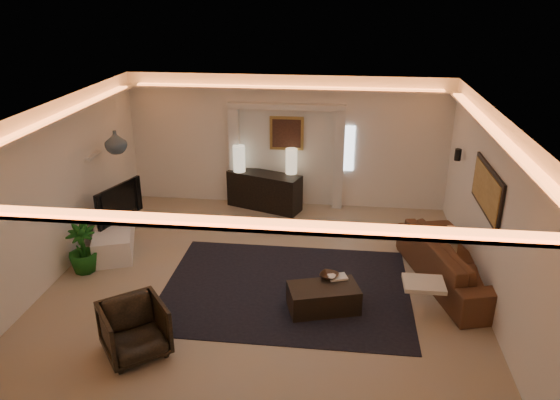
# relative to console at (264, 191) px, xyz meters

# --- Properties ---
(floor) EXTENTS (7.00, 7.00, 0.00)m
(floor) POSITION_rel_console_xyz_m (0.46, -3.16, -0.40)
(floor) COLOR tan
(floor) RESTS_ON ground
(ceiling) EXTENTS (7.00, 7.00, 0.00)m
(ceiling) POSITION_rel_console_xyz_m (0.46, -3.16, 2.50)
(ceiling) COLOR white
(ceiling) RESTS_ON ground
(wall_back) EXTENTS (7.00, 0.00, 7.00)m
(wall_back) POSITION_rel_console_xyz_m (0.46, 0.34, 1.05)
(wall_back) COLOR white
(wall_back) RESTS_ON ground
(wall_front) EXTENTS (7.00, 0.00, 7.00)m
(wall_front) POSITION_rel_console_xyz_m (0.46, -6.66, 1.05)
(wall_front) COLOR white
(wall_front) RESTS_ON ground
(wall_left) EXTENTS (0.00, 7.00, 7.00)m
(wall_left) POSITION_rel_console_xyz_m (-3.04, -3.16, 1.05)
(wall_left) COLOR white
(wall_left) RESTS_ON ground
(wall_right) EXTENTS (0.00, 7.00, 7.00)m
(wall_right) POSITION_rel_console_xyz_m (3.96, -3.16, 1.05)
(wall_right) COLOR white
(wall_right) RESTS_ON ground
(cove_soffit) EXTENTS (7.00, 7.00, 0.04)m
(cove_soffit) POSITION_rel_console_xyz_m (0.46, -3.16, 2.22)
(cove_soffit) COLOR silver
(cove_soffit) RESTS_ON ceiling
(daylight_slit) EXTENTS (0.25, 0.03, 1.00)m
(daylight_slit) POSITION_rel_console_xyz_m (1.81, 0.32, 0.95)
(daylight_slit) COLOR white
(daylight_slit) RESTS_ON wall_back
(area_rug) EXTENTS (4.00, 3.00, 0.01)m
(area_rug) POSITION_rel_console_xyz_m (0.86, -3.36, -0.39)
(area_rug) COLOR black
(area_rug) RESTS_ON ground
(pilaster_left) EXTENTS (0.22, 0.20, 2.20)m
(pilaster_left) POSITION_rel_console_xyz_m (-0.69, 0.24, 0.70)
(pilaster_left) COLOR silver
(pilaster_left) RESTS_ON ground
(pilaster_right) EXTENTS (0.22, 0.20, 2.20)m
(pilaster_right) POSITION_rel_console_xyz_m (1.61, 0.24, 0.70)
(pilaster_right) COLOR silver
(pilaster_right) RESTS_ON ground
(alcove_header) EXTENTS (2.52, 0.20, 0.12)m
(alcove_header) POSITION_rel_console_xyz_m (0.46, 0.24, 1.85)
(alcove_header) COLOR silver
(alcove_header) RESTS_ON wall_back
(painting_frame) EXTENTS (0.74, 0.04, 0.74)m
(painting_frame) POSITION_rel_console_xyz_m (0.46, 0.31, 1.25)
(painting_frame) COLOR tan
(painting_frame) RESTS_ON wall_back
(painting_canvas) EXTENTS (0.62, 0.02, 0.62)m
(painting_canvas) POSITION_rel_console_xyz_m (0.46, 0.28, 1.25)
(painting_canvas) COLOR #4C2D1E
(painting_canvas) RESTS_ON wall_back
(art_panel_frame) EXTENTS (0.04, 1.64, 0.74)m
(art_panel_frame) POSITION_rel_console_xyz_m (3.93, -2.86, 1.30)
(art_panel_frame) COLOR black
(art_panel_frame) RESTS_ON wall_right
(art_panel_gold) EXTENTS (0.02, 1.50, 0.62)m
(art_panel_gold) POSITION_rel_console_xyz_m (3.90, -2.86, 1.30)
(art_panel_gold) COLOR tan
(art_panel_gold) RESTS_ON wall_right
(wall_sconce) EXTENTS (0.12, 0.12, 0.22)m
(wall_sconce) POSITION_rel_console_xyz_m (3.84, -0.96, 1.28)
(wall_sconce) COLOR black
(wall_sconce) RESTS_ON wall_right
(wall_niche) EXTENTS (0.10, 0.55, 0.04)m
(wall_niche) POSITION_rel_console_xyz_m (-2.98, -1.76, 1.25)
(wall_niche) COLOR silver
(wall_niche) RESTS_ON wall_left
(console) EXTENTS (1.72, 1.05, 0.82)m
(console) POSITION_rel_console_xyz_m (0.00, 0.00, 0.00)
(console) COLOR black
(console) RESTS_ON ground
(lamp_left) EXTENTS (0.28, 0.28, 0.59)m
(lamp_left) POSITION_rel_console_xyz_m (-0.57, 0.09, 0.69)
(lamp_left) COLOR beige
(lamp_left) RESTS_ON console
(lamp_right) EXTENTS (0.33, 0.33, 0.56)m
(lamp_right) POSITION_rel_console_xyz_m (0.59, 0.09, 0.69)
(lamp_right) COLOR beige
(lamp_right) RESTS_ON console
(media_ledge) EXTENTS (1.52, 2.71, 0.50)m
(media_ledge) POSITION_rel_console_xyz_m (-2.69, -1.82, -0.18)
(media_ledge) COLOR white
(media_ledge) RESTS_ON ground
(tv) EXTENTS (1.20, 0.52, 0.70)m
(tv) POSITION_rel_console_xyz_m (-2.59, -1.97, 0.40)
(tv) COLOR black
(tv) RESTS_ON media_ledge
(figurine) EXTENTS (0.16, 0.16, 0.38)m
(figurine) POSITION_rel_console_xyz_m (-2.69, -1.02, 0.24)
(figurine) COLOR #462F26
(figurine) RESTS_ON media_ledge
(ginger_jar) EXTENTS (0.53, 0.53, 0.43)m
(ginger_jar) POSITION_rel_console_xyz_m (-2.59, -1.60, 1.49)
(ginger_jar) COLOR slate
(ginger_jar) RESTS_ON wall_niche
(plant) EXTENTS (0.57, 0.57, 0.88)m
(plant) POSITION_rel_console_xyz_m (-2.69, -3.19, 0.04)
(plant) COLOR #144E13
(plant) RESTS_ON ground
(sofa) EXTENTS (2.80, 1.69, 0.76)m
(sofa) POSITION_rel_console_xyz_m (3.61, -2.80, -0.02)
(sofa) COLOR black
(sofa) RESTS_ON ground
(throw_blanket) EXTENTS (0.60, 0.49, 0.07)m
(throw_blanket) POSITION_rel_console_xyz_m (2.95, -3.86, 0.15)
(throw_blanket) COLOR white
(throw_blanket) RESTS_ON sofa
(throw_pillow) EXTENTS (0.13, 0.42, 0.42)m
(throw_pillow) POSITION_rel_console_xyz_m (3.61, -2.39, 0.15)
(throw_pillow) COLOR #C4AE88
(throw_pillow) RESTS_ON sofa
(coffee_table) EXTENTS (1.17, 0.85, 0.39)m
(coffee_table) POSITION_rel_console_xyz_m (1.48, -3.88, -0.20)
(coffee_table) COLOR black
(coffee_table) RESTS_ON ground
(bowl) EXTENTS (0.36, 0.36, 0.07)m
(bowl) POSITION_rel_console_xyz_m (1.55, -3.59, 0.04)
(bowl) COLOR #382518
(bowl) RESTS_ON coffee_table
(magazine) EXTENTS (0.33, 0.28, 0.03)m
(magazine) POSITION_rel_console_xyz_m (1.69, -3.59, 0.02)
(magazine) COLOR silver
(magazine) RESTS_ON coffee_table
(armchair) EXTENTS (1.13, 1.14, 0.75)m
(armchair) POSITION_rel_console_xyz_m (-0.98, -5.22, -0.03)
(armchair) COLOR black
(armchair) RESTS_ON ground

